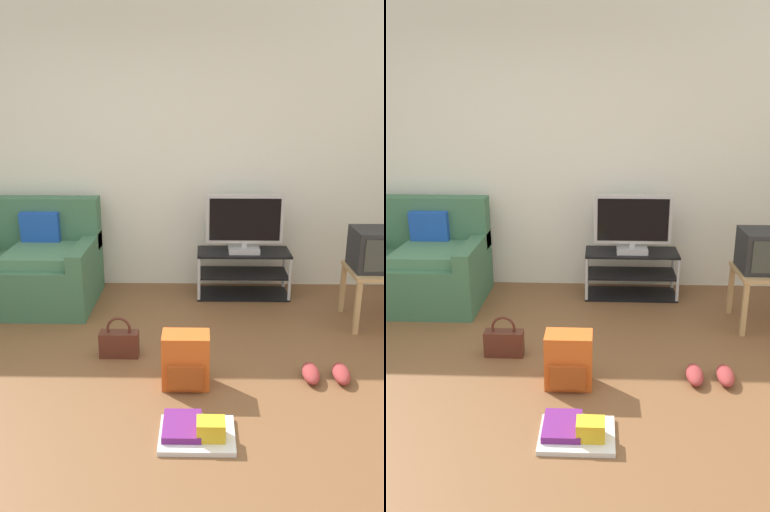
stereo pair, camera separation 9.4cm
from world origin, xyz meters
The scene contains 11 objects.
ground_plane centered at (0.00, 0.00, -0.01)m, with size 9.00×9.80×0.02m, color brown.
wall_back centered at (0.00, 2.45, 1.35)m, with size 9.00×0.10×2.70m, color silver.
couch centered at (-1.25, 1.91, 0.34)m, with size 1.76×0.91×0.94m.
tv_stand centered at (1.02, 2.10, 0.22)m, with size 0.88×0.39×0.44m.
flat_tv centered at (1.02, 2.08, 0.71)m, with size 0.72×0.22×0.55m.
side_table centered at (2.10, 1.48, 0.40)m, with size 0.51×0.51×0.48m.
crt_tv centered at (2.10, 1.49, 0.65)m, with size 0.46×0.38×0.34m.
backpack centered at (0.52, 0.45, 0.18)m, with size 0.31×0.27×0.37m.
handbag centered at (0.01, 0.85, 0.11)m, with size 0.29×0.11×0.31m.
sneakers_pair centered at (1.47, 0.54, 0.04)m, with size 0.34×0.27×0.09m.
floor_tray centered at (0.59, -0.10, 0.04)m, with size 0.43×0.34×0.14m.
Camera 2 is at (0.71, -2.54, 1.85)m, focal length 35.57 mm.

